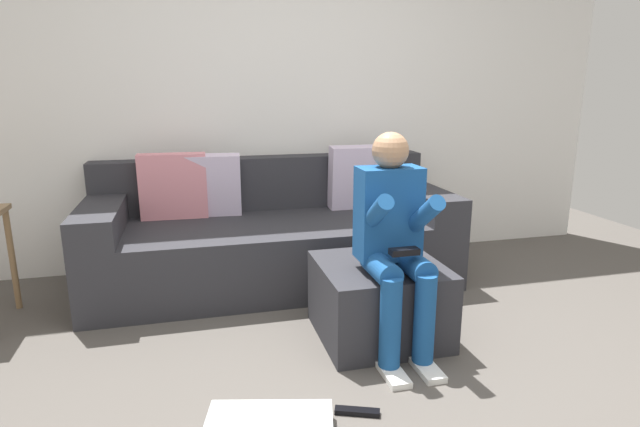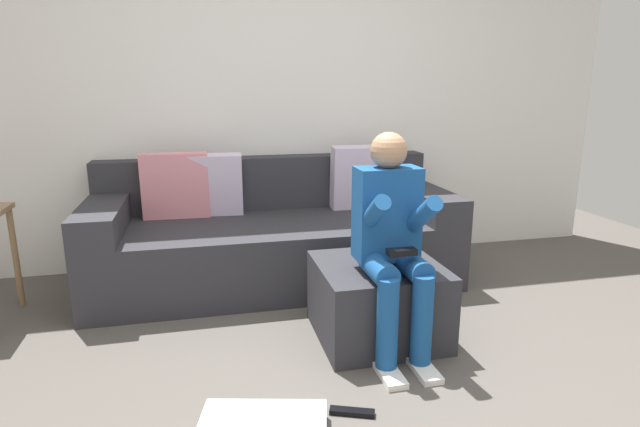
{
  "view_description": "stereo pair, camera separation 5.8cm",
  "coord_description": "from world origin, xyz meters",
  "px_view_note": "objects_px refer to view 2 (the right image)",
  "views": [
    {
      "loc": [
        -0.71,
        -1.74,
        1.34
      ],
      "look_at": [
        0.03,
        1.18,
        0.59
      ],
      "focal_mm": 28.99,
      "sensor_mm": 36.0,
      "label": 1
    },
    {
      "loc": [
        -0.65,
        -1.75,
        1.34
      ],
      "look_at": [
        0.03,
        1.18,
        0.59
      ],
      "focal_mm": 28.99,
      "sensor_mm": 36.0,
      "label": 2
    }
  ],
  "objects_px": {
    "ottoman": "(378,300)",
    "person_seated": "(392,236)",
    "remote_near_ottoman": "(352,412)",
    "couch_sectional": "(273,235)",
    "remote_by_storage_bin": "(295,418)"
  },
  "relations": [
    {
      "from": "couch_sectional",
      "to": "person_seated",
      "type": "bearing_deg",
      "value": -69.8
    },
    {
      "from": "couch_sectional",
      "to": "remote_by_storage_bin",
      "type": "relative_size",
      "value": 13.57
    },
    {
      "from": "person_seated",
      "to": "couch_sectional",
      "type": "bearing_deg",
      "value": 110.2
    },
    {
      "from": "couch_sectional",
      "to": "remote_near_ottoman",
      "type": "xyz_separation_m",
      "value": [
        0.09,
        -1.65,
        -0.31
      ]
    },
    {
      "from": "ottoman",
      "to": "remote_by_storage_bin",
      "type": "distance_m",
      "value": 0.88
    },
    {
      "from": "couch_sectional",
      "to": "person_seated",
      "type": "height_order",
      "value": "person_seated"
    },
    {
      "from": "person_seated",
      "to": "remote_by_storage_bin",
      "type": "distance_m",
      "value": 0.96
    },
    {
      "from": "remote_by_storage_bin",
      "to": "remote_near_ottoman",
      "type": "bearing_deg",
      "value": -20.95
    },
    {
      "from": "person_seated",
      "to": "remote_near_ottoman",
      "type": "height_order",
      "value": "person_seated"
    },
    {
      "from": "ottoman",
      "to": "person_seated",
      "type": "height_order",
      "value": "person_seated"
    },
    {
      "from": "person_seated",
      "to": "remote_by_storage_bin",
      "type": "xyz_separation_m",
      "value": [
        -0.58,
        -0.47,
        -0.61
      ]
    },
    {
      "from": "ottoman",
      "to": "person_seated",
      "type": "distance_m",
      "value": 0.44
    },
    {
      "from": "ottoman",
      "to": "remote_by_storage_bin",
      "type": "height_order",
      "value": "ottoman"
    },
    {
      "from": "ottoman",
      "to": "remote_near_ottoman",
      "type": "bearing_deg",
      "value": -117.35
    },
    {
      "from": "ottoman",
      "to": "remote_near_ottoman",
      "type": "distance_m",
      "value": 0.75
    }
  ]
}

